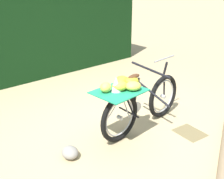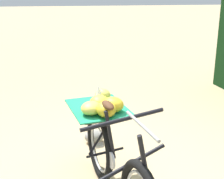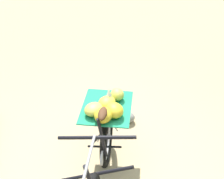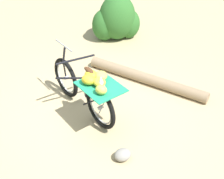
% 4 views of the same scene
% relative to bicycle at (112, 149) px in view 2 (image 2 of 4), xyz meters
% --- Properties ---
extents(bicycle, '(0.82, 1.80, 1.03)m').
position_rel_bicycle_xyz_m(bicycle, '(0.00, 0.00, 0.00)').
color(bicycle, black).
rests_on(bicycle, ground_plane).
extents(path_stone, '(0.25, 0.21, 0.16)m').
position_rel_bicycle_xyz_m(path_stone, '(0.06, -1.16, -0.44)').
color(path_stone, gray).
rests_on(path_stone, ground_plane).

